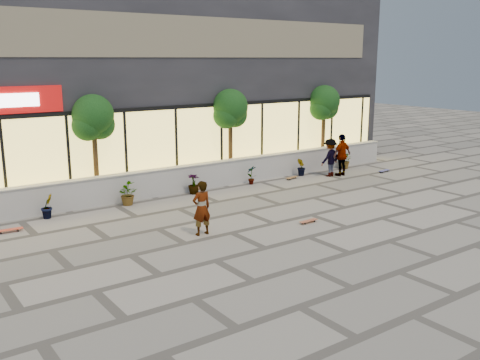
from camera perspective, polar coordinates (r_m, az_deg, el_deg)
ground at (r=16.00m, az=7.32°, el=-6.05°), size 80.00×80.00×0.00m
planter_wall at (r=21.32m, az=-5.49°, el=0.23°), size 22.00×0.42×1.04m
retail_building at (r=25.73m, az=-11.93°, el=10.54°), size 24.00×9.17×8.50m
shrub_b at (r=18.72m, az=-19.88°, el=-2.64°), size 0.57×0.57×0.81m
shrub_c at (r=19.60m, az=-12.01°, el=-1.47°), size 0.68×0.77×0.81m
shrub_d at (r=20.83m, az=-4.96°, el=-0.39°), size 0.64×0.64×0.81m
shrub_e at (r=22.35m, az=1.23°, el=0.56°), size 0.46×0.35×0.81m
shrub_f at (r=24.09m, az=6.57°, el=1.38°), size 0.55×0.57×0.81m
shrub_g at (r=26.02m, az=11.17°, el=2.07°), size 0.77×0.84×0.81m
tree_midwest at (r=20.08m, az=-15.38°, el=6.18°), size 1.60×1.50×3.92m
tree_mideast at (r=22.84m, az=-1.04°, el=7.38°), size 1.60×1.50×3.92m
tree_east at (r=26.34m, az=8.97°, el=7.95°), size 1.60×1.50×3.92m
skater_center at (r=15.88m, az=-4.12°, el=-3.01°), size 0.60×0.40×1.65m
skater_right_near at (r=24.32m, az=10.82°, el=2.64°), size 1.15×0.57×1.89m
skater_right_far at (r=24.15m, az=9.58°, el=2.37°), size 1.18×0.80×1.69m
skateboard_center at (r=17.32m, az=7.33°, el=-4.34°), size 0.71×0.21×0.08m
skateboard_left at (r=17.71m, az=-23.41°, el=-4.90°), size 0.80×0.27×0.10m
skateboard_right_near at (r=23.47m, az=5.54°, el=0.27°), size 0.74×0.34×0.09m
skateboard_right_far at (r=25.69m, az=15.10°, el=0.98°), size 0.75×0.30×0.09m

